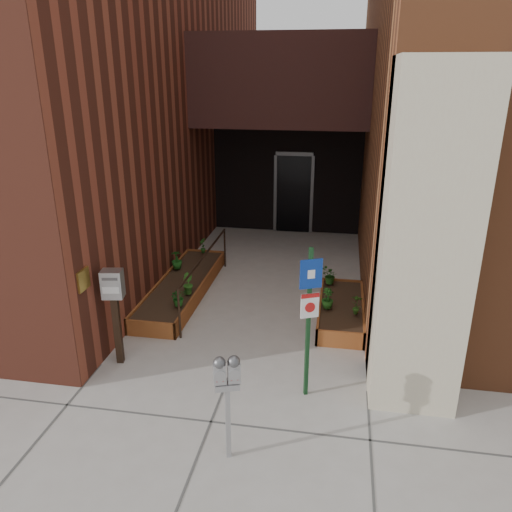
% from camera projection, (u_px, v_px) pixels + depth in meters
% --- Properties ---
extents(ground, '(80.00, 80.00, 0.00)m').
position_uv_depth(ground, '(228.00, 377.00, 7.31)').
color(ground, '#9E9991').
rests_on(ground, ground).
extents(architecture, '(20.00, 14.60, 10.00)m').
position_uv_depth(architecture, '(281.00, 37.00, 11.96)').
color(architecture, brown).
rests_on(architecture, ground).
extents(planter_left, '(0.90, 3.60, 0.30)m').
position_uv_depth(planter_left, '(183.00, 288.00, 10.01)').
color(planter_left, brown).
rests_on(planter_left, ground).
extents(planter_right, '(0.80, 2.20, 0.30)m').
position_uv_depth(planter_right, '(341.00, 311.00, 9.04)').
color(planter_right, brown).
rests_on(planter_right, ground).
extents(handrail, '(0.04, 3.34, 0.90)m').
position_uv_depth(handrail, '(205.00, 262.00, 9.67)').
color(handrail, black).
rests_on(handrail, ground).
extents(parking_meter, '(0.31, 0.19, 1.34)m').
position_uv_depth(parking_meter, '(227.00, 381.00, 5.47)').
color(parking_meter, '#9C9C9E').
rests_on(parking_meter, ground).
extents(sign_post, '(0.28, 0.14, 2.16)m').
position_uv_depth(sign_post, '(309.00, 308.00, 6.47)').
color(sign_post, '#14381B').
rests_on(sign_post, ground).
extents(payment_dropbox, '(0.34, 0.28, 1.52)m').
position_uv_depth(payment_dropbox, '(114.00, 297.00, 7.33)').
color(payment_dropbox, black).
rests_on(payment_dropbox, ground).
extents(shrub_left_a, '(0.41, 0.41, 0.32)m').
position_uv_depth(shrub_left_a, '(179.00, 297.00, 8.82)').
color(shrub_left_a, '#195718').
rests_on(shrub_left_a, planter_left).
extents(shrub_left_b, '(0.31, 0.31, 0.39)m').
position_uv_depth(shrub_left_b, '(187.00, 284.00, 9.29)').
color(shrub_left_b, '#2A611B').
rests_on(shrub_left_b, planter_left).
extents(shrub_left_c, '(0.28, 0.28, 0.40)m').
position_uv_depth(shrub_left_c, '(177.00, 259.00, 10.47)').
color(shrub_left_c, '#1C5C1A').
rests_on(shrub_left_c, planter_left).
extents(shrub_left_d, '(0.26, 0.26, 0.35)m').
position_uv_depth(shrub_left_d, '(203.00, 245.00, 11.37)').
color(shrub_left_d, '#205317').
rests_on(shrub_left_d, planter_left).
extents(shrub_right_a, '(0.29, 0.29, 0.37)m').
position_uv_depth(shrub_right_a, '(328.00, 298.00, 8.72)').
color(shrub_right_a, '#1D5117').
rests_on(shrub_right_a, planter_right).
extents(shrub_right_b, '(0.23, 0.23, 0.37)m').
position_uv_depth(shrub_right_b, '(357.00, 304.00, 8.51)').
color(shrub_right_b, '#2E621C').
rests_on(shrub_right_b, planter_right).
extents(shrub_right_c, '(0.42, 0.42, 0.33)m').
position_uv_depth(shrub_right_c, '(330.00, 276.00, 9.72)').
color(shrub_right_c, '#1D5117').
rests_on(shrub_right_c, planter_right).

